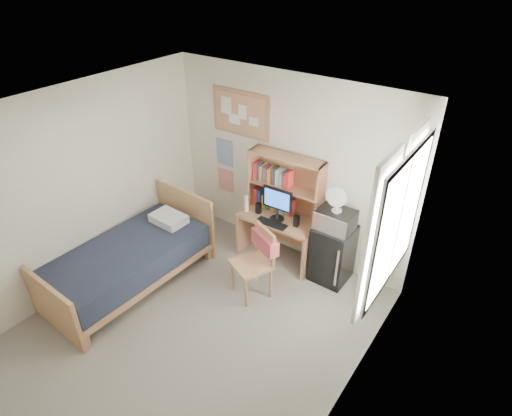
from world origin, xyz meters
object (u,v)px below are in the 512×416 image
Objects in this scene: bulletin_board at (241,113)px; desk_chair at (251,264)px; microwave at (336,220)px; desk at (278,238)px; speaker_left at (258,208)px; mini_fridge at (332,253)px; speaker_right at (296,221)px; monitor at (277,205)px; desk_fan at (338,200)px; bed at (129,265)px.

desk_chair is (0.97, -1.12, -1.44)m from bulletin_board.
desk_chair is at bearing -128.31° from microwave.
desk is 7.04× the size of speaker_left.
mini_fridge is at bearing 0.73° from desk.
bulletin_board is 6.01× the size of speaker_left.
bulletin_board is at bearing 172.41° from mini_fridge.
speaker_right is (0.30, -0.05, 0.43)m from desk.
monitor is 2.80× the size of speaker_right.
desk_fan is at bearing -9.00° from bulletin_board.
speaker_left is at bearing -173.61° from mini_fridge.
bed is (-0.48, -1.88, -1.63)m from bulletin_board.
monitor is at bearing -172.30° from mini_fridge.
desk is at bearing 53.04° from bed.
microwave is at bearing 2.58° from speaker_left.
bulletin_board is 1.66m from speaker_right.
speaker_right is 0.55m from microwave.
desk_fan is at bearing -90.00° from mini_fridge.
monitor reaches higher than speaker_right.
desk_fan is (0.52, 0.07, 0.47)m from speaker_right.
bulletin_board is at bearing 155.87° from monitor.
bed is (-1.32, -1.59, -0.06)m from desk.
speaker_right reaches higher than bed.
monitor is 1.44× the size of desk_fan.
desk_chair is at bearing -83.09° from monitor.
bed is 4.58× the size of microwave.
bed is at bearing -141.93° from mini_fridge.
speaker_right is at bearing -169.50° from mini_fridge.
desk is 1.02m from microwave.
desk_chair is at bearing -83.57° from desk.
bulletin_board reaches higher than monitor.
bulletin_board is 1.36m from monitor.
microwave reaches higher than bed.
microwave is (0.52, 0.07, 0.18)m from speaker_right.
monitor is 1.00× the size of microwave.
desk_fan reaches higher than bed.
bulletin_board is 1.81m from desk.
speaker_right is 0.51× the size of desk_fan.
speaker_right is (1.15, -0.33, -1.15)m from bulletin_board.
monitor is (1.32, 1.53, 0.63)m from bed.
speaker_left reaches higher than mini_fridge.
desk_chair is at bearing -128.31° from desk_fan.
desk_fan is (0.82, 0.02, 0.89)m from desk.
mini_fridge is at bearing 40.04° from bed.
monitor is at bearing -173.68° from microwave.
bed is 2.76m from microwave.
bulletin_board is at bearing 161.76° from speaker_right.
bulletin_board reaches higher than microwave.
speaker_left is 0.34× the size of microwave.
microwave is at bearing 3.52° from monitor.
speaker_right is at bearing -171.66° from microwave.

